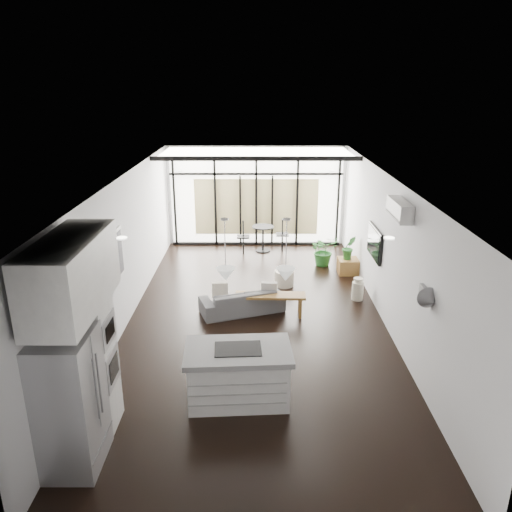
{
  "coord_description": "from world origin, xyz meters",
  "views": [
    {
      "loc": [
        0.01,
        -8.84,
        4.44
      ],
      "look_at": [
        0.0,
        0.3,
        1.25
      ],
      "focal_mm": 35.0,
      "sensor_mm": 36.0,
      "label": 1
    }
  ],
  "objects_px": {
    "island": "(238,374)",
    "tv": "(375,243)",
    "console_bench": "(270,305)",
    "sofa": "(242,297)",
    "milk_can": "(358,289)",
    "fridge": "(69,402)",
    "pouf": "(284,278)"
  },
  "relations": [
    {
      "from": "island",
      "to": "tv",
      "type": "xyz_separation_m",
      "value": [
        2.71,
        3.56,
        0.88
      ]
    },
    {
      "from": "console_bench",
      "to": "tv",
      "type": "bearing_deg",
      "value": 20.0
    },
    {
      "from": "sofa",
      "to": "milk_can",
      "type": "xyz_separation_m",
      "value": [
        2.47,
        0.61,
        -0.08
      ]
    },
    {
      "from": "milk_can",
      "to": "tv",
      "type": "bearing_deg",
      "value": -8.2
    },
    {
      "from": "island",
      "to": "sofa",
      "type": "xyz_separation_m",
      "value": [
        -0.03,
        2.99,
        -0.09
      ]
    },
    {
      "from": "tv",
      "to": "fridge",
      "type": "bearing_deg",
      "value": -133.91
    },
    {
      "from": "island",
      "to": "sofa",
      "type": "distance_m",
      "value": 2.99
    },
    {
      "from": "pouf",
      "to": "sofa",
      "type": "bearing_deg",
      "value": -123.59
    },
    {
      "from": "console_bench",
      "to": "pouf",
      "type": "bearing_deg",
      "value": 78.55
    },
    {
      "from": "milk_can",
      "to": "console_bench",
      "type": "bearing_deg",
      "value": -158.08
    },
    {
      "from": "island",
      "to": "sofa",
      "type": "bearing_deg",
      "value": 87.06
    },
    {
      "from": "milk_can",
      "to": "fridge",
      "type": "bearing_deg",
      "value": -131.95
    },
    {
      "from": "fridge",
      "to": "sofa",
      "type": "xyz_separation_m",
      "value": [
        1.93,
        4.28,
        -0.54
      ]
    },
    {
      "from": "sofa",
      "to": "console_bench",
      "type": "xyz_separation_m",
      "value": [
        0.57,
        -0.15,
        -0.1
      ]
    },
    {
      "from": "fridge",
      "to": "pouf",
      "type": "bearing_deg",
      "value": 63.31
    },
    {
      "from": "pouf",
      "to": "fridge",
      "type": "bearing_deg",
      "value": -116.69
    },
    {
      "from": "pouf",
      "to": "milk_can",
      "type": "xyz_separation_m",
      "value": [
        1.54,
        -0.79,
        0.07
      ]
    },
    {
      "from": "console_bench",
      "to": "milk_can",
      "type": "relative_size",
      "value": 2.83
    },
    {
      "from": "sofa",
      "to": "fridge",
      "type": "bearing_deg",
      "value": 46.01
    },
    {
      "from": "island",
      "to": "console_bench",
      "type": "bearing_deg",
      "value": 75.68
    },
    {
      "from": "fridge",
      "to": "tv",
      "type": "distance_m",
      "value": 6.75
    },
    {
      "from": "sofa",
      "to": "pouf",
      "type": "distance_m",
      "value": 1.69
    },
    {
      "from": "island",
      "to": "tv",
      "type": "relative_size",
      "value": 1.39
    },
    {
      "from": "milk_can",
      "to": "tv",
      "type": "xyz_separation_m",
      "value": [
        0.27,
        -0.04,
        1.05
      ]
    },
    {
      "from": "sofa",
      "to": "milk_can",
      "type": "distance_m",
      "value": 2.55
    },
    {
      "from": "pouf",
      "to": "tv",
      "type": "distance_m",
      "value": 2.29
    },
    {
      "from": "console_bench",
      "to": "sofa",
      "type": "bearing_deg",
      "value": 166.4
    },
    {
      "from": "sofa",
      "to": "console_bench",
      "type": "distance_m",
      "value": 0.6
    },
    {
      "from": "fridge",
      "to": "pouf",
      "type": "xyz_separation_m",
      "value": [
        2.85,
        5.68,
        -0.69
      ]
    },
    {
      "from": "island",
      "to": "fridge",
      "type": "height_order",
      "value": "fridge"
    },
    {
      "from": "island",
      "to": "tv",
      "type": "distance_m",
      "value": 4.56
    },
    {
      "from": "tv",
      "to": "milk_can",
      "type": "bearing_deg",
      "value": 171.8
    }
  ]
}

